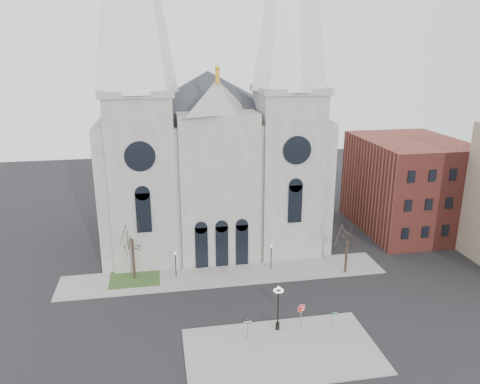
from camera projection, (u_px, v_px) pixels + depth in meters
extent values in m
plane|color=black|center=(241.00, 325.00, 47.82)|extent=(160.00, 160.00, 0.00)
cube|color=gray|center=(282.00, 351.00, 43.61)|extent=(18.00, 10.00, 0.14)
cube|color=gray|center=(225.00, 275.00, 58.14)|extent=(40.00, 6.00, 0.14)
cube|color=#2C481F|center=(135.00, 278.00, 57.21)|extent=(6.00, 5.00, 0.18)
cube|color=gray|center=(210.00, 175.00, 69.58)|extent=(30.00, 24.00, 18.00)
pyramid|color=#2D3035|center=(207.00, 71.00, 65.13)|extent=(33.00, 26.40, 6.00)
cube|color=gray|center=(143.00, 180.00, 59.39)|extent=(8.00, 8.00, 22.00)
cylinder|color=black|center=(140.00, 156.00, 54.40)|extent=(3.60, 0.30, 3.60)
cube|color=gray|center=(287.00, 173.00, 62.61)|extent=(8.00, 8.00, 22.00)
cylinder|color=black|center=(297.00, 150.00, 57.62)|extent=(3.60, 0.30, 3.60)
cube|color=gray|center=(218.00, 189.00, 59.96)|extent=(10.00, 5.00, 19.50)
pyramid|color=gray|center=(217.00, 96.00, 56.48)|extent=(11.00, 5.00, 4.00)
cube|color=brown|center=(408.00, 185.00, 71.49)|extent=(14.00, 18.00, 14.00)
cylinder|color=black|center=(134.00, 259.00, 56.46)|extent=(0.32, 0.32, 5.25)
cylinder|color=black|center=(346.00, 257.00, 58.19)|extent=(0.32, 0.32, 4.20)
cylinder|color=black|center=(176.00, 265.00, 57.12)|extent=(0.12, 0.12, 3.00)
sphere|color=white|center=(175.00, 253.00, 56.65)|extent=(0.32, 0.32, 0.32)
cylinder|color=black|center=(271.00, 258.00, 59.16)|extent=(0.12, 0.12, 3.00)
sphere|color=white|center=(271.00, 246.00, 58.68)|extent=(0.32, 0.32, 0.32)
cylinder|color=slate|center=(301.00, 316.00, 46.81)|extent=(0.10, 0.10, 2.55)
cylinder|color=red|center=(301.00, 308.00, 46.55)|extent=(0.89, 0.04, 0.89)
cylinder|color=white|center=(301.00, 308.00, 46.55)|extent=(0.95, 0.02, 0.95)
cube|color=white|center=(301.00, 307.00, 46.50)|extent=(0.49, 0.02, 0.11)
cube|color=white|center=(301.00, 309.00, 46.59)|extent=(0.55, 0.02, 0.11)
cylinder|color=black|center=(278.00, 310.00, 46.18)|extent=(0.15, 0.15, 4.25)
cylinder|color=black|center=(278.00, 326.00, 46.70)|extent=(0.41, 0.41, 0.74)
sphere|color=white|center=(279.00, 288.00, 45.43)|extent=(0.30, 0.30, 0.30)
cylinder|color=slate|center=(248.00, 329.00, 45.06)|extent=(0.09, 0.09, 2.10)
cube|color=black|center=(248.00, 322.00, 44.82)|extent=(0.91, 0.17, 0.30)
cylinder|color=slate|center=(332.00, 320.00, 46.53)|extent=(0.08, 0.08, 1.97)
cube|color=#0C5A2C|center=(335.00, 313.00, 46.33)|extent=(0.56, 0.04, 0.13)
cube|color=#0C5A2C|center=(335.00, 314.00, 46.39)|extent=(0.56, 0.04, 0.13)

